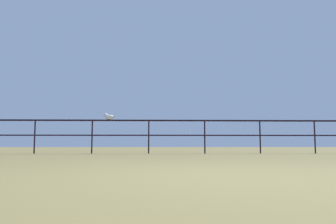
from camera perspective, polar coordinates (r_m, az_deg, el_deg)
ground_plane at (r=3.17m, az=9.98°, el=-10.89°), size 60.00×60.00×0.00m
pier_railing at (r=10.50m, az=1.53°, el=-2.91°), size 19.63×0.05×1.07m
seagull_on_rail at (r=10.62m, az=-10.18°, el=-0.80°), size 0.43×0.23×0.21m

